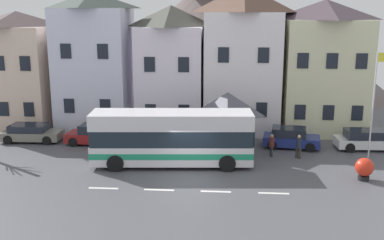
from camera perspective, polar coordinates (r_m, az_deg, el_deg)
name	(u,v)px	position (r m, az deg, el deg)	size (l,w,h in m)	color
ground_plane	(190,180)	(25.68, -0.27, -7.57)	(40.00, 60.00, 0.07)	#4E4E54
townhouse_00	(20,68)	(40.39, -20.72, 6.06)	(6.02, 6.88, 9.27)	beige
townhouse_01	(95,61)	(37.16, -12.11, 7.20)	(5.54, 5.11, 10.73)	silver
townhouse_02	(172,68)	(36.38, -2.58, 6.54)	(5.01, 5.95, 9.70)	white
townhouse_03	(242,60)	(35.78, 6.31, 7.55)	(5.71, 5.39, 11.17)	white
townhouse_04	(322,66)	(37.10, 16.03, 6.50)	(6.12, 6.49, 10.12)	beige
hilltop_castle	(228,20)	(56.60, 4.50, 12.40)	(38.21, 38.21, 23.98)	#625555
transit_bus	(172,139)	(27.60, -2.52, -2.35)	(9.88, 3.20, 3.33)	silver
bus_shelter	(228,104)	(30.33, 4.48, 1.97)	(3.60, 3.60, 4.00)	#473D33
parked_car_00	(366,140)	(33.31, 21.04, -2.32)	(4.34, 2.02, 1.35)	silver
parked_car_01	(96,135)	(32.99, -11.90, -1.80)	(4.20, 2.11, 1.42)	maroon
parked_car_02	(290,138)	(32.21, 12.26, -2.20)	(4.04, 2.33, 1.40)	navy
parked_car_03	(31,133)	(35.03, -19.52, -1.53)	(4.32, 2.09, 1.25)	slate
pedestrian_00	(272,143)	(29.85, 9.95, -2.92)	(0.35, 0.35, 1.50)	#2D2D38
pedestrian_01	(299,146)	(29.92, 13.23, -3.24)	(0.35, 0.30, 1.54)	#38332D
pedestrian_02	(251,143)	(29.71, 7.47, -2.83)	(0.33, 0.33, 1.63)	#38332D
public_bench	(226,135)	(32.97, 4.28, -1.94)	(1.68, 0.48, 0.87)	brown
flagpole	(375,97)	(30.62, 21.98, 2.64)	(0.95, 0.10, 6.82)	silver
harbour_buoy	(364,168)	(27.14, 20.81, -5.64)	(1.02, 1.02, 1.27)	black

